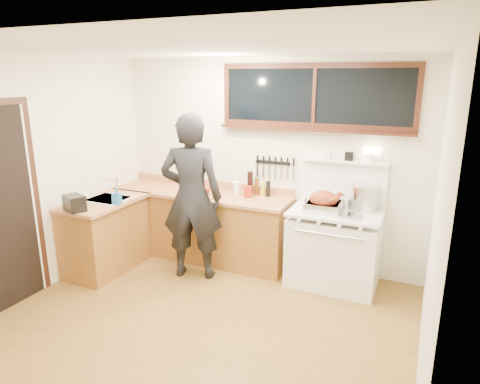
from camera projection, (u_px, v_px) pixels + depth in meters
The scene contains 19 objects.
ground_plane at pixel (200, 324), 4.25m from camera, with size 4.00×3.50×0.02m, color brown.
room_shell at pixel (196, 160), 3.81m from camera, with size 4.10×3.60×2.65m.
counter_back at pixel (201, 224), 5.72m from camera, with size 2.44×0.64×1.00m.
counter_left at pixel (106, 235), 5.35m from camera, with size 0.64×1.09×0.90m.
sink_unit at pixel (108, 203), 5.31m from camera, with size 0.50×0.45×0.37m.
vintage_stove at pixel (334, 246), 4.96m from camera, with size 1.02×0.74×1.59m.
back_window at pixel (314, 104), 4.97m from camera, with size 2.32×0.13×0.77m.
knife_strip at pixel (274, 164), 5.37m from camera, with size 0.52×0.03×0.28m.
man at pixel (192, 197), 5.03m from camera, with size 0.83×0.67×1.99m.
soap_bottle at pixel (117, 196), 5.06m from camera, with size 0.10×0.10×0.19m.
toaster at pixel (74, 203), 4.82m from camera, with size 0.31×0.27×0.18m.
cutting_board at pixel (202, 192), 5.43m from camera, with size 0.45×0.37×0.14m.
roast_turkey at pixel (324, 203), 4.80m from camera, with size 0.44×0.32×0.24m.
stockpot at pixel (364, 197), 4.85m from camera, with size 0.34×0.34×0.29m.
saucepan at pixel (344, 203), 4.92m from camera, with size 0.20×0.30×0.12m.
pot_lid at pixel (349, 215), 4.64m from camera, with size 0.36×0.36×0.04m.
coffee_tin at pixel (248, 192), 5.35m from camera, with size 0.11×0.10×0.15m.
pitcher at pixel (237, 189), 5.46m from camera, with size 0.10×0.10×0.17m.
bottle_cluster at pixel (257, 186), 5.44m from camera, with size 0.31×0.07×0.30m.
Camera 1 is at (1.91, -3.25, 2.39)m, focal length 32.00 mm.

